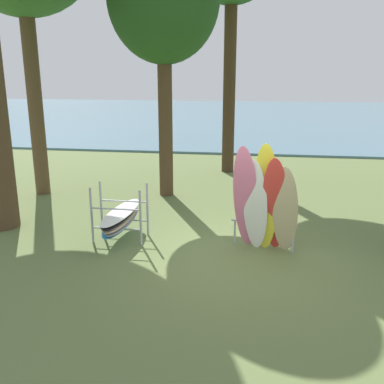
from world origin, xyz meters
name	(u,v)px	position (x,y,z in m)	size (l,w,h in m)	color
ground_plane	(232,259)	(0.00, 0.00, 0.00)	(80.00, 80.00, 0.00)	olive
lake_water	(254,116)	(0.00, 29.38, 0.05)	(80.00, 36.00, 0.10)	slate
tree_mid_behind	(163,0)	(-2.30, 4.49, 5.56)	(3.12, 3.12, 7.42)	#4C3823
leaning_board_pile	(265,204)	(0.61, 0.45, 1.06)	(1.45, 0.89, 2.34)	pink
board_storage_rack	(121,217)	(-2.54, 0.73, 0.52)	(1.15, 2.12, 1.25)	#9EA0A5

